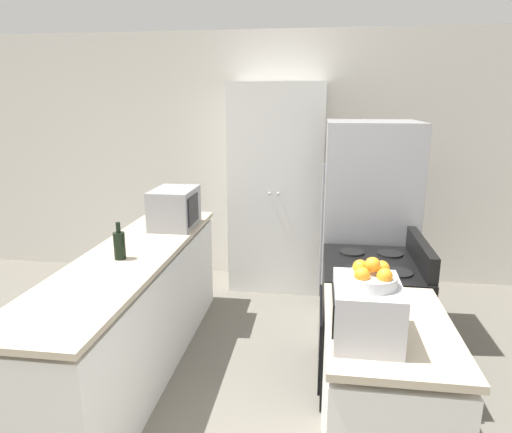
{
  "coord_description": "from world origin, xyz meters",
  "views": [
    {
      "loc": [
        0.46,
        -1.47,
        1.91
      ],
      "look_at": [
        0.0,
        1.85,
        1.05
      ],
      "focal_mm": 32.0,
      "sensor_mm": 36.0,
      "label": 1
    }
  ],
  "objects_px": {
    "refrigerator": "(367,231)",
    "microwave": "(175,208)",
    "stove": "(370,323)",
    "pantry_cabinet": "(277,188)",
    "wine_bottle": "(119,245)",
    "toaster_oven": "(366,311)",
    "fruit_bowl": "(372,276)"
  },
  "relations": [
    {
      "from": "refrigerator",
      "to": "microwave",
      "type": "height_order",
      "value": "refrigerator"
    },
    {
      "from": "stove",
      "to": "microwave",
      "type": "relative_size",
      "value": 2.26
    },
    {
      "from": "pantry_cabinet",
      "to": "wine_bottle",
      "type": "height_order",
      "value": "pantry_cabinet"
    },
    {
      "from": "stove",
      "to": "microwave",
      "type": "xyz_separation_m",
      "value": [
        -1.55,
        0.66,
        0.59
      ]
    },
    {
      "from": "refrigerator",
      "to": "wine_bottle",
      "type": "bearing_deg",
      "value": -151.31
    },
    {
      "from": "microwave",
      "to": "wine_bottle",
      "type": "distance_m",
      "value": 0.83
    },
    {
      "from": "stove",
      "to": "wine_bottle",
      "type": "distance_m",
      "value": 1.75
    },
    {
      "from": "refrigerator",
      "to": "pantry_cabinet",
      "type": "bearing_deg",
      "value": 132.22
    },
    {
      "from": "toaster_oven",
      "to": "stove",
      "type": "bearing_deg",
      "value": 81.47
    },
    {
      "from": "wine_bottle",
      "to": "toaster_oven",
      "type": "relative_size",
      "value": 0.68
    },
    {
      "from": "toaster_oven",
      "to": "fruit_bowl",
      "type": "relative_size",
      "value": 1.71
    },
    {
      "from": "stove",
      "to": "fruit_bowl",
      "type": "distance_m",
      "value": 1.26
    },
    {
      "from": "microwave",
      "to": "fruit_bowl",
      "type": "xyz_separation_m",
      "value": [
        1.41,
        -1.68,
        0.14
      ]
    },
    {
      "from": "pantry_cabinet",
      "to": "refrigerator",
      "type": "bearing_deg",
      "value": -47.78
    },
    {
      "from": "pantry_cabinet",
      "to": "wine_bottle",
      "type": "xyz_separation_m",
      "value": [
        -0.87,
        -1.83,
        -0.06
      ]
    },
    {
      "from": "pantry_cabinet",
      "to": "fruit_bowl",
      "type": "bearing_deg",
      "value": -76.27
    },
    {
      "from": "toaster_oven",
      "to": "wine_bottle",
      "type": "bearing_deg",
      "value": 151.08
    },
    {
      "from": "pantry_cabinet",
      "to": "refrigerator",
      "type": "relative_size",
      "value": 1.18
    },
    {
      "from": "pantry_cabinet",
      "to": "wine_bottle",
      "type": "bearing_deg",
      "value": -115.46
    },
    {
      "from": "pantry_cabinet",
      "to": "stove",
      "type": "relative_size",
      "value": 1.99
    },
    {
      "from": "refrigerator",
      "to": "fruit_bowl",
      "type": "xyz_separation_m",
      "value": [
        -0.16,
        -1.78,
        0.31
      ]
    },
    {
      "from": "pantry_cabinet",
      "to": "microwave",
      "type": "xyz_separation_m",
      "value": [
        -0.75,
        -1.01,
        0.01
      ]
    },
    {
      "from": "refrigerator",
      "to": "fruit_bowl",
      "type": "height_order",
      "value": "refrigerator"
    },
    {
      "from": "refrigerator",
      "to": "fruit_bowl",
      "type": "bearing_deg",
      "value": -95.29
    },
    {
      "from": "stove",
      "to": "refrigerator",
      "type": "distance_m",
      "value": 0.88
    },
    {
      "from": "stove",
      "to": "fruit_bowl",
      "type": "relative_size",
      "value": 4.83
    },
    {
      "from": "wine_bottle",
      "to": "pantry_cabinet",
      "type": "bearing_deg",
      "value": 64.54
    },
    {
      "from": "toaster_oven",
      "to": "pantry_cabinet",
      "type": "bearing_deg",
      "value": 103.56
    },
    {
      "from": "stove",
      "to": "toaster_oven",
      "type": "relative_size",
      "value": 2.82
    },
    {
      "from": "pantry_cabinet",
      "to": "refrigerator",
      "type": "xyz_separation_m",
      "value": [
        0.82,
        -0.9,
        -0.16
      ]
    },
    {
      "from": "microwave",
      "to": "toaster_oven",
      "type": "xyz_separation_m",
      "value": [
        1.4,
        -1.66,
        -0.03
      ]
    },
    {
      "from": "microwave",
      "to": "wine_bottle",
      "type": "height_order",
      "value": "microwave"
    }
  ]
}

